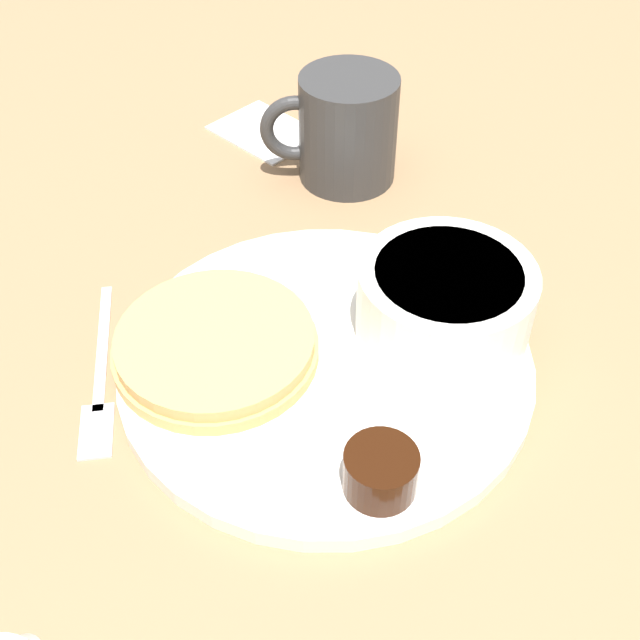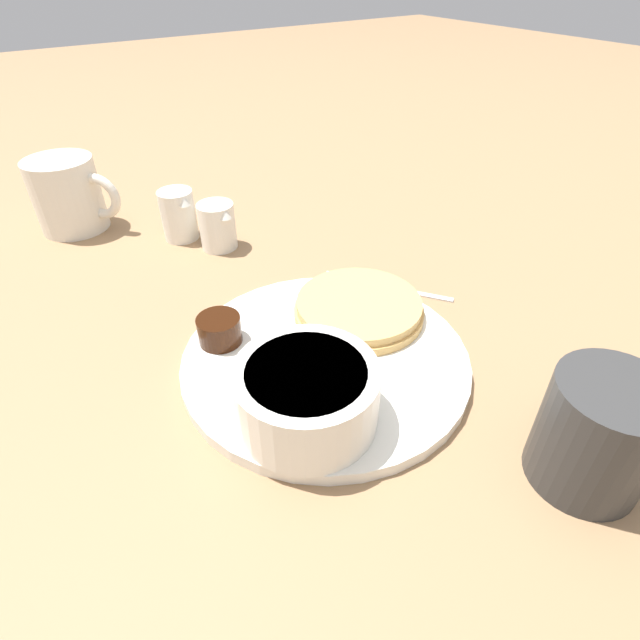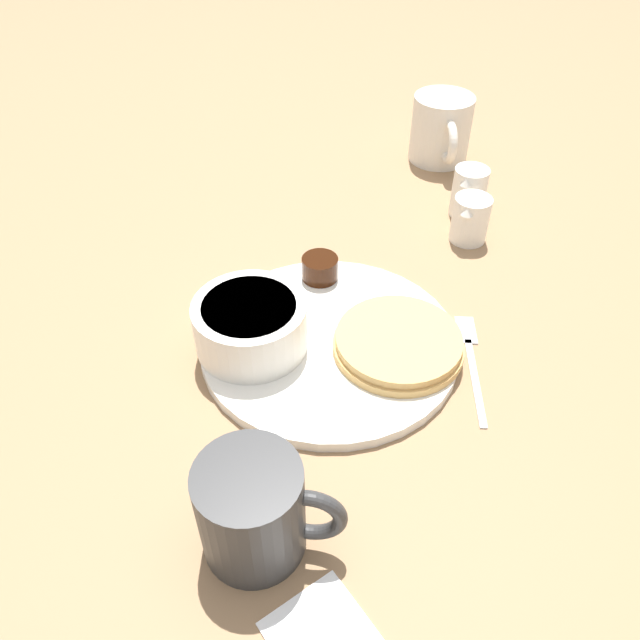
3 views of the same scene
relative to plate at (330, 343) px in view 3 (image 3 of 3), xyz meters
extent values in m
plane|color=#93704C|center=(0.00, 0.00, -0.01)|extent=(4.00, 4.00, 0.00)
cylinder|color=white|center=(0.00, 0.00, 0.00)|extent=(0.27, 0.27, 0.01)
cylinder|color=tan|center=(-0.06, -0.03, 0.01)|extent=(0.13, 0.13, 0.01)
cylinder|color=tan|center=(-0.06, -0.03, 0.02)|extent=(0.13, 0.13, 0.01)
cylinder|color=white|center=(0.06, 0.06, 0.03)|extent=(0.11, 0.11, 0.05)
cylinder|color=white|center=(0.06, 0.06, 0.05)|extent=(0.09, 0.09, 0.01)
cylinder|color=black|center=(0.07, -0.07, 0.02)|extent=(0.04, 0.04, 0.03)
cylinder|color=white|center=(0.08, 0.06, 0.02)|extent=(0.05, 0.05, 0.03)
sphere|color=white|center=(0.08, 0.06, 0.04)|extent=(0.03, 0.03, 0.03)
cylinder|color=#333333|center=(-0.09, 0.21, 0.04)|extent=(0.08, 0.08, 0.09)
torus|color=#333333|center=(-0.12, 0.18, 0.04)|extent=(0.06, 0.04, 0.06)
cylinder|color=white|center=(-0.02, -0.26, 0.02)|extent=(0.05, 0.05, 0.06)
torus|color=white|center=(-0.01, -0.29, 0.03)|extent=(0.01, 0.03, 0.03)
cone|color=white|center=(-0.02, -0.24, 0.05)|extent=(0.02, 0.02, 0.01)
cylinder|color=white|center=(0.02, -0.32, 0.03)|extent=(0.04, 0.04, 0.07)
torus|color=white|center=(0.02, -0.34, 0.03)|extent=(0.01, 0.04, 0.04)
cone|color=white|center=(0.01, -0.30, 0.05)|extent=(0.02, 0.02, 0.01)
cube|color=silver|center=(-0.14, -0.05, 0.00)|extent=(0.07, 0.10, 0.00)
cube|color=silver|center=(-0.10, -0.11, 0.00)|extent=(0.04, 0.05, 0.00)
cylinder|color=silver|center=(0.13, -0.43, 0.04)|extent=(0.09, 0.09, 0.10)
torus|color=silver|center=(0.09, -0.39, 0.04)|extent=(0.05, 0.05, 0.06)
camera|label=1|loc=(0.16, -0.31, 0.38)|focal=45.00mm
camera|label=2|loc=(0.20, 0.29, 0.31)|focal=28.00mm
camera|label=3|loc=(-0.28, 0.37, 0.45)|focal=35.00mm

